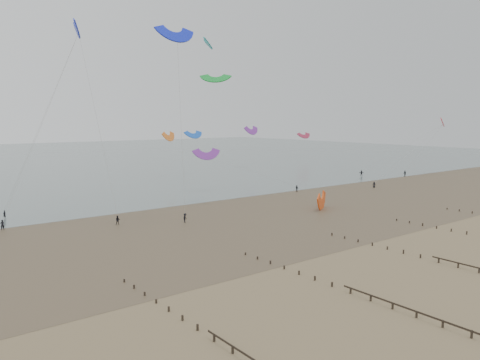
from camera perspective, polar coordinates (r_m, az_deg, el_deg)
name	(u,v)px	position (r m, az deg, el deg)	size (l,w,h in m)	color
ground	(379,257)	(67.98, 16.60, -8.97)	(500.00, 500.00, 0.00)	brown
sea_and_shore	(213,219)	(89.31, -3.28, -4.74)	(500.00, 665.00, 0.03)	#475654
kitesurfer_lead	(2,225)	(89.69, -26.99, -4.91)	(0.67, 0.44, 1.83)	black
kitesurfers	(312,187)	(126.16, 8.76, -0.82)	(119.86, 26.36, 1.90)	black
grounded_kite	(322,209)	(100.33, 9.97, -3.49)	(7.26, 3.80, 5.53)	#EC470E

